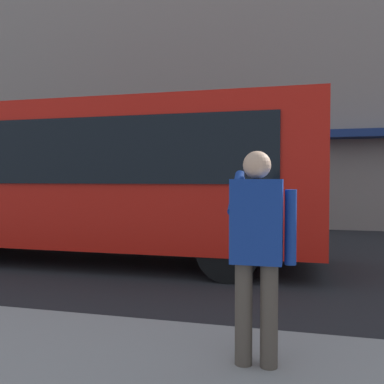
# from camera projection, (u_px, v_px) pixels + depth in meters

# --- Properties ---
(ground_plane) EXTENTS (60.00, 60.00, 0.00)m
(ground_plane) POSITION_uv_depth(u_px,v_px,m) (237.00, 267.00, 7.72)
(ground_plane) COLOR #232326
(building_facade_far) EXTENTS (28.00, 1.55, 12.00)m
(building_facade_far) POSITION_uv_depth(u_px,v_px,m) (267.00, 49.00, 14.11)
(building_facade_far) COLOR gray
(building_facade_far) RESTS_ON ground_plane
(red_bus) EXTENTS (9.05, 2.54, 3.08)m
(red_bus) POSITION_uv_depth(u_px,v_px,m) (87.00, 176.00, 8.37)
(red_bus) COLOR red
(red_bus) RESTS_ON ground_plane
(pedestrian_photographer) EXTENTS (0.53, 0.52, 1.70)m
(pedestrian_photographer) POSITION_uv_depth(u_px,v_px,m) (257.00, 241.00, 3.30)
(pedestrian_photographer) COLOR #4C4238
(pedestrian_photographer) RESTS_ON sidewalk_curb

